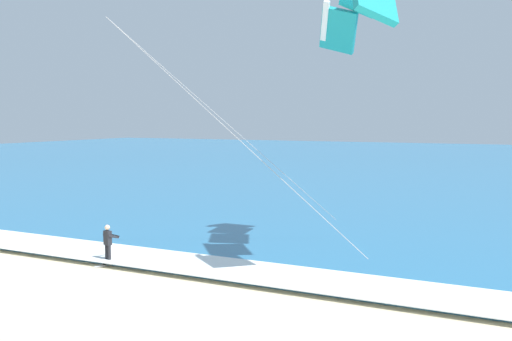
{
  "coord_description": "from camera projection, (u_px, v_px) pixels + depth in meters",
  "views": [
    {
      "loc": [
        9.96,
        -6.66,
        6.08
      ],
      "look_at": [
        -0.42,
        15.12,
        3.82
      ],
      "focal_mm": 39.01,
      "sensor_mm": 36.0,
      "label": 1
    }
  ],
  "objects": [
    {
      "name": "kitesurfer",
      "position": [
        108.0,
        243.0,
        23.08
      ],
      "size": [
        0.62,
        0.61,
        1.69
      ],
      "color": "#232328",
      "rests_on": "ground"
    },
    {
      "name": "surf_foam",
      "position": [
        233.0,
        269.0,
        21.69
      ],
      "size": [
        200.0,
        2.93,
        0.04
      ],
      "primitive_type": "cube",
      "color": "white",
      "rests_on": "sea"
    },
    {
      "name": "sea",
      "position": [
        438.0,
        163.0,
        74.73
      ],
      "size": [
        200.0,
        120.0,
        0.2
      ],
      "primitive_type": "cube",
      "color": "teal",
      "rests_on": "ground"
    },
    {
      "name": "surfboard",
      "position": [
        108.0,
        264.0,
        23.15
      ],
      "size": [
        0.82,
        1.47,
        0.09
      ],
      "color": "white",
      "rests_on": "ground"
    }
  ]
}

